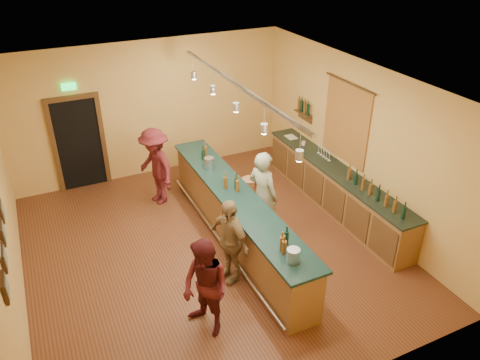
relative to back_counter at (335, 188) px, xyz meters
name	(u,v)px	position (x,y,z in m)	size (l,w,h in m)	color
floor	(209,248)	(-2.97, -0.18, -0.49)	(7.00, 7.00, 0.00)	#522B17
ceiling	(203,85)	(-2.97, -0.18, 2.71)	(6.50, 7.00, 0.02)	silver
wall_back	(151,109)	(-2.97, 3.32, 1.11)	(6.50, 0.02, 3.20)	#DEA253
wall_front	(319,307)	(-2.97, -3.68, 1.11)	(6.50, 0.02, 3.20)	#DEA253
wall_left	(1,220)	(-6.22, -0.18, 1.11)	(0.02, 7.00, 3.20)	#DEA253
wall_right	(358,141)	(0.28, -0.18, 1.11)	(0.02, 7.00, 3.20)	#DEA253
doorway	(79,142)	(-4.67, 3.30, 0.64)	(1.15, 0.09, 2.48)	black
tapestry	(346,123)	(0.26, 0.22, 1.36)	(0.03, 1.40, 1.60)	maroon
bottle_shelf	(304,108)	(0.20, 1.72, 1.18)	(0.17, 0.55, 0.54)	#462815
picture_grid	(0,226)	(-6.18, -0.93, 1.46)	(0.06, 2.20, 0.70)	#382111
back_counter	(335,188)	(0.00, 0.00, 0.00)	(0.60, 4.55, 1.27)	brown
tasting_bar	(236,215)	(-2.40, -0.18, 0.12)	(0.73, 5.10, 1.38)	brown
pendant_track	(236,93)	(-2.39, -0.18, 2.50)	(0.11, 4.60, 0.50)	silver
bartender	(263,195)	(-1.84, -0.19, 0.41)	(0.66, 0.43, 1.80)	gray
customer_a	(206,288)	(-3.74, -2.01, 0.32)	(0.78, 0.61, 1.61)	#59191E
customer_b	(229,241)	(-2.94, -1.09, 0.30)	(0.92, 0.38, 1.57)	#997A51
customer_c	(156,167)	(-3.34, 1.88, 0.38)	(1.12, 0.64, 1.73)	#59191E
bar_stool	(250,185)	(-1.64, 0.79, 0.07)	(0.34, 0.34, 0.70)	#AD724E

